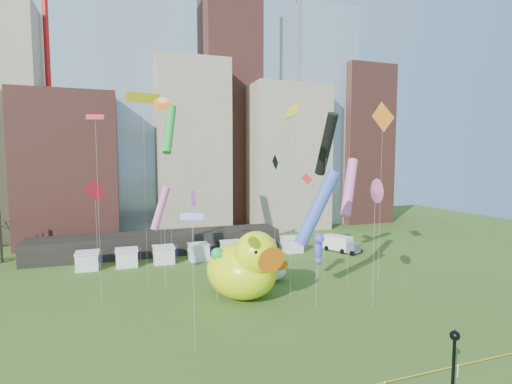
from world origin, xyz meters
name	(u,v)px	position (x,y,z in m)	size (l,w,h in m)	color
skyline	(180,126)	(2.25, 61.06, 21.44)	(101.00, 23.00, 68.00)	brown
crane_right	(302,19)	(30.89, 64.00, 46.90)	(23.00, 1.00, 76.00)	red
pavilion	(160,243)	(-4.00, 42.00, 1.60)	(38.00, 6.00, 3.20)	black
vendor_tents	(199,252)	(1.02, 36.00, 1.11)	(33.24, 2.80, 2.40)	white
big_duck	(245,267)	(2.68, 18.73, 3.47)	(9.31, 10.73, 7.57)	#E7FF0D
small_duck	(273,268)	(7.79, 23.49, 1.60)	(4.03, 4.84, 3.48)	white
seahorse_green	(217,263)	(-0.20, 19.17, 4.01)	(1.48, 1.77, 5.64)	silver
seahorse_purple	(319,246)	(13.70, 22.89, 3.93)	(1.52, 1.80, 5.57)	silver
lamppost	(454,364)	(8.12, -3.20, 3.28)	(0.56, 0.56, 5.37)	black
box_truck	(340,244)	(23.38, 33.57, 1.27)	(4.33, 6.15, 2.47)	white
kite_0	(95,122)	(-11.53, 20.92, 18.35)	(1.67, 0.69, 19.03)	silver
kite_1	(349,188)	(15.65, 19.41, 11.47)	(3.78, 3.61, 14.92)	silver
kite_2	(275,165)	(10.39, 29.33, 14.00)	(1.53, 1.59, 15.45)	silver
kite_3	(169,129)	(-3.26, 32.54, 18.68)	(2.57, 4.04, 22.01)	silver
kite_4	(292,112)	(7.39, 17.42, 19.63)	(1.14, 4.08, 20.32)	silver
kite_5	(317,208)	(8.58, 13.92, 10.07)	(4.65, 2.49, 13.87)	silver
kite_6	(383,119)	(19.09, 18.16, 19.32)	(0.45, 3.48, 21.34)	silver
kite_8	(307,182)	(15.76, 30.53, 11.50)	(1.45, 0.82, 12.74)	silver
kite_9	(160,208)	(-4.55, 33.51, 8.16)	(3.26, 3.07, 11.11)	silver
kite_10	(326,145)	(13.52, 21.13, 16.46)	(1.41, 4.38, 20.15)	silver
kite_12	(143,99)	(-6.88, 25.08, 21.31)	(3.67, 1.36, 21.98)	silver
kite_13	(192,217)	(-1.83, 24.47, 8.17)	(2.65, 1.52, 8.62)	silver
kite_14	(162,105)	(-5.05, 23.37, 20.49)	(1.24, 0.74, 21.33)	silver
kite_15	(193,200)	(-4.35, 9.24, 11.79)	(0.19, 1.25, 12.49)	silver
kite_16	(95,191)	(-12.55, 33.11, 10.70)	(2.60, 1.60, 12.32)	silver
kite_17	(375,191)	(13.87, 12.11, 11.71)	(0.98, 2.37, 12.92)	silver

